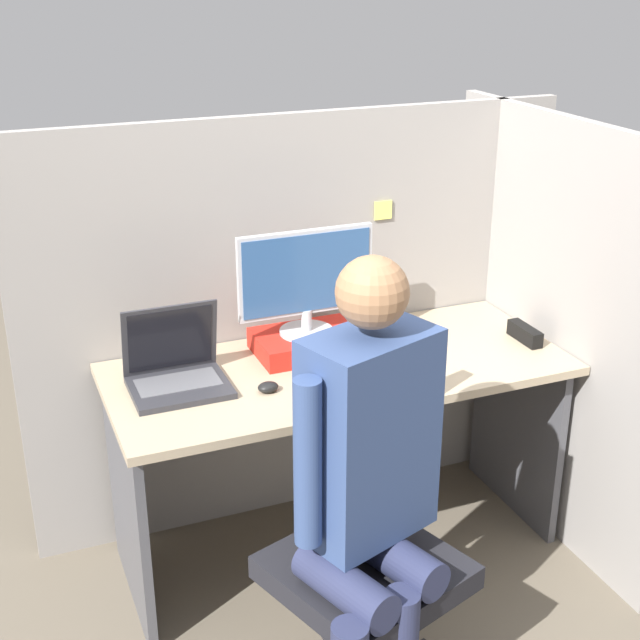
{
  "coord_description": "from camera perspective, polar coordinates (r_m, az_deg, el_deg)",
  "views": [
    {
      "loc": [
        -1.08,
        -2.15,
        2.03
      ],
      "look_at": [
        -0.14,
        0.16,
        0.99
      ],
      "focal_mm": 50.0,
      "sensor_mm": 36.0,
      "label": 1
    }
  ],
  "objects": [
    {
      "name": "stapler",
      "position": [
        3.26,
        12.97,
        -0.85
      ],
      "size": [
        0.04,
        0.16,
        0.06
      ],
      "color": "black",
      "rests_on": "desk"
    },
    {
      "name": "desk",
      "position": [
        3.08,
        1.2,
        -5.87
      ],
      "size": [
        1.55,
        0.66,
        0.74
      ],
      "color": "tan",
      "rests_on": "ground"
    },
    {
      "name": "office_chair",
      "position": [
        2.58,
        2.72,
        -12.87
      ],
      "size": [
        0.59,
        0.63,
        1.03
      ],
      "color": "black",
      "rests_on": "ground"
    },
    {
      "name": "cubicle_panel_right",
      "position": [
        3.31,
        14.53,
        -0.63
      ],
      "size": [
        0.04,
        1.29,
        1.52
      ],
      "color": "gray",
      "rests_on": "ground"
    },
    {
      "name": "carrot_toy",
      "position": [
        2.82,
        4.08,
        -4.26
      ],
      "size": [
        0.04,
        0.14,
        0.04
      ],
      "color": "orange",
      "rests_on": "desk"
    },
    {
      "name": "person",
      "position": [
        2.31,
        3.22,
        -9.91
      ],
      "size": [
        0.46,
        0.47,
        1.36
      ],
      "color": "#282D4C",
      "rests_on": "ground"
    },
    {
      "name": "paper_box",
      "position": [
        3.08,
        -0.86,
        -1.44
      ],
      "size": [
        0.36,
        0.25,
        0.07
      ],
      "color": "red",
      "rests_on": "desk"
    },
    {
      "name": "ground_plane",
      "position": [
        3.15,
        3.59,
        -17.56
      ],
      "size": [
        12.0,
        12.0,
        0.0
      ],
      "primitive_type": "plane",
      "color": "#665B4C"
    },
    {
      "name": "monitor",
      "position": [
        3.0,
        -0.91,
        2.62
      ],
      "size": [
        0.48,
        0.19,
        0.37
      ],
      "color": "#B2B2B7",
      "rests_on": "paper_box"
    },
    {
      "name": "mouse",
      "position": [
        2.82,
        -3.34,
        -4.31
      ],
      "size": [
        0.07,
        0.05,
        0.03
      ],
      "color": "black",
      "rests_on": "desk"
    },
    {
      "name": "laptop",
      "position": [
        2.87,
        -9.16,
        -3.31
      ],
      "size": [
        0.31,
        0.25,
        0.26
      ],
      "color": "#2D2D33",
      "rests_on": "desk"
    },
    {
      "name": "cubicle_panel_back",
      "position": [
        3.29,
        -1.2,
        -0.04
      ],
      "size": [
        2.05,
        0.05,
        1.52
      ],
      "color": "gray",
      "rests_on": "ground"
    }
  ]
}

